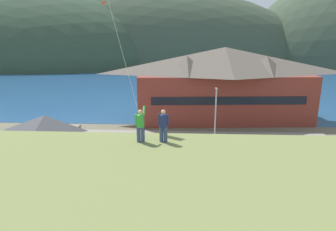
{
  "coord_description": "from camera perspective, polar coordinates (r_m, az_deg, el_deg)",
  "views": [
    {
      "loc": [
        1.71,
        -22.94,
        12.28
      ],
      "look_at": [
        0.15,
        9.0,
        3.79
      ],
      "focal_mm": 32.05,
      "sensor_mm": 36.0,
      "label": 1
    }
  ],
  "objects": [
    {
      "name": "storage_shed_waterside",
      "position": [
        44.55,
        5.64,
        1.75
      ],
      "size": [
        4.86,
        4.68,
        4.3
      ],
      "color": "#756B5B",
      "rests_on": "ground"
    },
    {
      "name": "far_hill_west_ridge",
      "position": [
        151.68,
        -26.03,
        8.74
      ],
      "size": [
        143.55,
        74.7,
        65.96
      ],
      "primitive_type": "ellipsoid",
      "color": "#334733",
      "rests_on": "ground"
    },
    {
      "name": "parked_car_front_row_end",
      "position": [
        27.45,
        23.46,
        -10.57
      ],
      "size": [
        4.23,
        2.11,
        1.82
      ],
      "color": "#236633",
      "rests_on": "parking_lot_pad"
    },
    {
      "name": "parked_car_back_row_left",
      "position": [
        26.76,
        -17.6,
        -10.66
      ],
      "size": [
        4.26,
        2.18,
        1.82
      ],
      "color": "navy",
      "rests_on": "parking_lot_pad"
    },
    {
      "name": "wharf_dock",
      "position": [
        58.56,
        -0.19,
        3.11
      ],
      "size": [
        3.2,
        15.8,
        0.7
      ],
      "color": "#70604C",
      "rests_on": "ground"
    },
    {
      "name": "parked_car_front_row_red",
      "position": [
        34.75,
        23.41,
        -5.24
      ],
      "size": [
        4.28,
        2.21,
        1.82
      ],
      "color": "slate",
      "rests_on": "parking_lot_pad"
    },
    {
      "name": "person_companion",
      "position": [
        15.53,
        -0.88,
        -1.78
      ],
      "size": [
        0.55,
        0.4,
        1.74
      ],
      "color": "#384770",
      "rests_on": "grassy_hill_foreground"
    },
    {
      "name": "person_kite_flyer",
      "position": [
        15.6,
        -5.27,
        -1.71
      ],
      "size": [
        0.52,
        0.67,
        1.86
      ],
      "color": "#384770",
      "rests_on": "grassy_hill_foreground"
    },
    {
      "name": "far_hill_east_peak",
      "position": [
        135.83,
        -3.36,
        9.65
      ],
      "size": [
        143.45,
        48.94,
        64.1
      ],
      "primitive_type": "ellipsoid",
      "color": "#3D4C38",
      "rests_on": "ground"
    },
    {
      "name": "storage_shed_near_lot",
      "position": [
        31.25,
        -22.05,
        -4.29
      ],
      "size": [
        5.88,
        4.69,
        5.05
      ],
      "color": "#756B5B",
      "rests_on": "ground"
    },
    {
      "name": "parked_car_mid_row_center",
      "position": [
        32.04,
        -11.32,
        -5.93
      ],
      "size": [
        4.27,
        2.2,
        1.82
      ],
      "color": "silver",
      "rests_on": "parking_lot_pad"
    },
    {
      "name": "moored_boat_inner_slip",
      "position": [
        56.8,
        -3.73,
        3.09
      ],
      "size": [
        2.73,
        6.89,
        2.16
      ],
      "color": "#23564C",
      "rests_on": "ground"
    },
    {
      "name": "parking_lot_pad",
      "position": [
        30.55,
        -0.66,
        -8.74
      ],
      "size": [
        40.0,
        20.0,
        0.1
      ],
      "primitive_type": "cube",
      "color": "gray",
      "rests_on": "ground"
    },
    {
      "name": "harbor_lodge",
      "position": [
        44.97,
        10.54,
        6.2
      ],
      "size": [
        26.92,
        11.18,
        10.77
      ],
      "color": "brown",
      "rests_on": "ground"
    },
    {
      "name": "moored_boat_outer_mooring",
      "position": [
        54.35,
        3.39,
        2.56
      ],
      "size": [
        3.1,
        8.03,
        2.16
      ],
      "color": "silver",
      "rests_on": "ground"
    },
    {
      "name": "parked_car_mid_row_near",
      "position": [
        32.26,
        0.08,
        -5.48
      ],
      "size": [
        4.35,
        2.35,
        1.82
      ],
      "color": "red",
      "rests_on": "parking_lot_pad"
    },
    {
      "name": "moored_boat_wharfside",
      "position": [
        56.11,
        -3.84,
        2.94
      ],
      "size": [
        2.55,
        6.99,
        2.16
      ],
      "color": "#A8A399",
      "rests_on": "ground"
    },
    {
      "name": "parked_car_corner_spot",
      "position": [
        31.53,
        13.36,
        -6.4
      ],
      "size": [
        4.28,
        2.21,
        1.82
      ],
      "color": "#B28923",
      "rests_on": "parking_lot_pad"
    },
    {
      "name": "bay_water",
      "position": [
        83.86,
        1.61,
        6.45
      ],
      "size": [
        360.0,
        84.0,
        0.03
      ],
      "primitive_type": "cube",
      "color": "navy",
      "rests_on": "ground"
    },
    {
      "name": "parking_light_pole",
      "position": [
        34.75,
        9.02,
        0.69
      ],
      "size": [
        0.24,
        0.78,
        6.51
      ],
      "color": "#ADADB2",
      "rests_on": "parking_lot_pad"
    },
    {
      "name": "ground_plane",
      "position": [
        26.08,
        -1.34,
        -13.24
      ],
      "size": [
        600.0,
        600.0,
        0.0
      ],
      "primitive_type": "plane",
      "color": "#66604C"
    }
  ]
}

